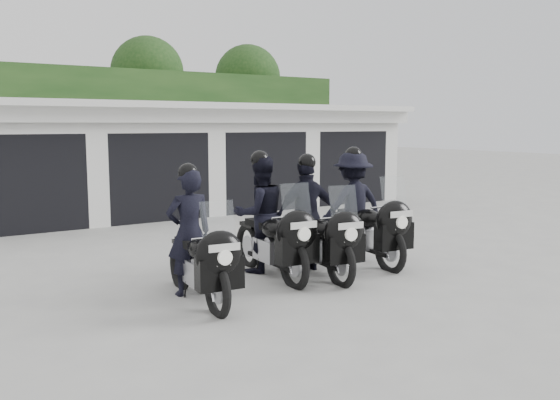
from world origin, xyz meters
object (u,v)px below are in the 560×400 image
police_bike_a (197,245)px  police_bike_c (312,221)px  police_bike_b (266,221)px  police_bike_d (358,211)px

police_bike_a → police_bike_c: bearing=14.9°
police_bike_c → police_bike_a: bearing=-163.1°
police_bike_a → police_bike_c: size_ratio=0.97×
police_bike_a → police_bike_c: police_bike_c is taller
police_bike_a → police_bike_b: police_bike_b is taller
police_bike_a → police_bike_d: (3.47, 0.67, 0.12)m
police_bike_b → police_bike_d: bearing=3.2°
police_bike_b → police_bike_c: police_bike_b is taller
police_bike_a → police_bike_d: police_bike_d is taller
police_bike_a → police_bike_b: size_ratio=0.94×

